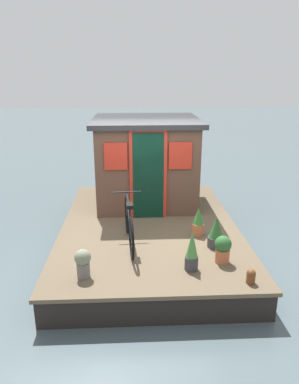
% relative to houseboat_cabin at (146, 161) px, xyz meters
% --- Properties ---
extents(ground_plane, '(60.00, 60.00, 0.00)m').
position_rel_houseboat_cabin_xyz_m(ground_plane, '(-1.29, 0.00, -1.42)').
color(ground_plane, '#4C5B60').
extents(houseboat_deck, '(4.80, 3.29, 0.49)m').
position_rel_houseboat_cabin_xyz_m(houseboat_deck, '(-1.29, 0.00, -1.17)').
color(houseboat_deck, brown).
rests_on(houseboat_deck, ground_plane).
extents(houseboat_cabin, '(2.15, 2.25, 1.84)m').
position_rel_houseboat_cabin_xyz_m(houseboat_cabin, '(0.00, 0.00, 0.00)').
color(houseboat_cabin, brown).
rests_on(houseboat_cabin, houseboat_deck).
extents(bicycle, '(1.64, 0.50, 0.80)m').
position_rel_houseboat_cabin_xyz_m(bicycle, '(-2.16, 0.37, -0.56)').
color(bicycle, black).
rests_on(bicycle, houseboat_deck).
extents(potted_plant_ivy, '(0.22, 0.22, 0.51)m').
position_rel_houseboat_cabin_xyz_m(potted_plant_ivy, '(-1.86, -0.84, -0.69)').
color(potted_plant_ivy, '#B2603D').
rests_on(potted_plant_ivy, houseboat_deck).
extents(potted_plant_fern, '(0.27, 0.27, 0.53)m').
position_rel_houseboat_cabin_xyz_m(potted_plant_fern, '(-2.32, -1.05, -0.68)').
color(potted_plant_fern, '#38383D').
rests_on(potted_plant_fern, houseboat_deck).
extents(potted_plant_mint, '(0.25, 0.25, 0.43)m').
position_rel_houseboat_cabin_xyz_m(potted_plant_mint, '(-2.84, -1.04, -0.70)').
color(potted_plant_mint, '#B2603D').
rests_on(potted_plant_mint, houseboat_deck).
extents(potted_plant_rosemary, '(0.23, 0.23, 0.42)m').
position_rel_houseboat_cabin_xyz_m(potted_plant_rosemary, '(-3.15, 1.02, -0.70)').
color(potted_plant_rosemary, slate).
rests_on(potted_plant_rosemary, houseboat_deck).
extents(potted_plant_sage, '(0.20, 0.20, 0.62)m').
position_rel_houseboat_cabin_xyz_m(potted_plant_sage, '(-3.03, -0.54, -0.64)').
color(potted_plant_sage, '#38383D').
rests_on(potted_plant_sage, houseboat_deck).
extents(mooring_bollard, '(0.13, 0.13, 0.21)m').
position_rel_houseboat_cabin_xyz_m(mooring_bollard, '(-3.43, -1.30, -0.82)').
color(mooring_bollard, brown).
rests_on(mooring_bollard, houseboat_deck).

